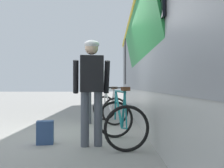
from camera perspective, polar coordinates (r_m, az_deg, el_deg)
ground_plane at (r=4.92m, az=-6.60°, el=-12.20°), size 80.00×80.00×0.00m
train_car at (r=6.93m, az=18.42°, el=7.55°), size 3.21×16.11×3.88m
cyclist_near_in_dark at (r=4.03m, az=-4.76°, el=0.30°), size 0.64×0.37×1.76m
cyclist_far_in_white at (r=6.49m, az=-4.48°, el=-0.02°), size 0.66×0.41×1.76m
bicycle_near_teal at (r=4.21m, az=2.04°, el=-8.65°), size 0.87×1.17×0.99m
bicycle_far_white at (r=6.65m, az=-0.48°, el=-5.66°), size 0.99×1.23×0.99m
backpack_on_platform at (r=4.39m, az=-15.40°, el=-10.95°), size 0.31×0.22×0.40m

